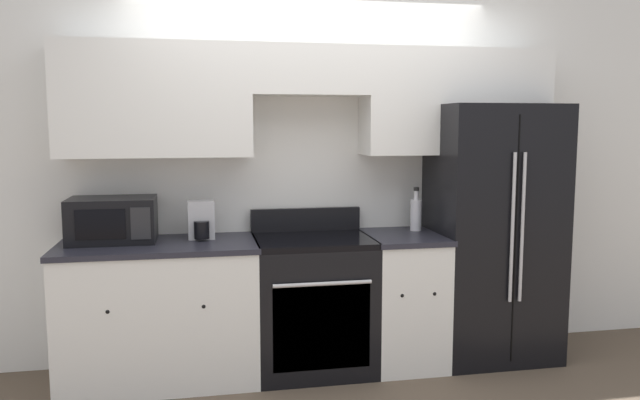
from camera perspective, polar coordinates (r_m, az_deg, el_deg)
ground_plane at (r=4.11m, az=0.87°, el=-16.66°), size 12.00×12.00×0.00m
wall_back at (r=4.35m, az=-0.68°, el=4.84°), size 8.00×0.39×2.60m
lower_cabinets_left at (r=4.18m, az=-14.43°, el=-9.90°), size 1.25×0.64×0.90m
lower_cabinets_right at (r=4.39m, az=7.57°, el=-8.92°), size 0.51×0.64×0.90m
oven_range at (r=4.23m, az=-0.64°, el=-9.39°), size 0.77×0.65×1.06m
refrigerator at (r=4.60m, az=15.22°, el=-2.77°), size 0.83×0.78×1.78m
microwave at (r=4.18m, az=-18.42°, el=-1.73°), size 0.54×0.37×0.28m
bottle at (r=4.44m, az=8.77°, el=-1.22°), size 0.08×0.08×0.31m
paper_towel_holder at (r=4.15m, az=-10.79°, el=-1.91°), size 0.17×0.20×0.25m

